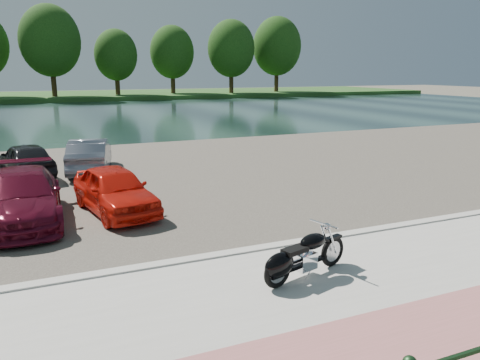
% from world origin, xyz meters
% --- Properties ---
extents(ground, '(200.00, 200.00, 0.00)m').
position_xyz_m(ground, '(0.00, 0.00, 0.00)').
color(ground, '#595447').
rests_on(ground, ground).
extents(promenade, '(60.00, 6.00, 0.10)m').
position_xyz_m(promenade, '(0.00, -1.00, 0.05)').
color(promenade, '#B0AEA6').
rests_on(promenade, ground).
extents(pink_path, '(60.00, 2.00, 0.01)m').
position_xyz_m(pink_path, '(0.00, -2.50, 0.10)').
color(pink_path, '#9C5C58').
rests_on(pink_path, promenade).
extents(kerb, '(60.00, 0.30, 0.14)m').
position_xyz_m(kerb, '(0.00, 2.00, 0.07)').
color(kerb, '#B0AEA6').
rests_on(kerb, ground).
extents(parking_lot, '(60.00, 18.00, 0.04)m').
position_xyz_m(parking_lot, '(0.00, 11.00, 0.02)').
color(parking_lot, '#433D36').
rests_on(parking_lot, ground).
extents(river, '(120.00, 40.00, 0.00)m').
position_xyz_m(river, '(0.00, 40.00, 0.00)').
color(river, '#172B2A').
rests_on(river, ground).
extents(far_bank, '(120.00, 24.00, 0.60)m').
position_xyz_m(far_bank, '(0.00, 72.00, 0.30)').
color(far_bank, '#20491A').
rests_on(far_bank, ground).
extents(far_trees, '(70.25, 10.68, 12.52)m').
position_xyz_m(far_trees, '(4.36, 65.79, 7.49)').
color(far_trees, '#342413').
rests_on(far_trees, far_bank).
extents(motorcycle, '(2.28, 0.99, 1.05)m').
position_xyz_m(motorcycle, '(-0.77, 0.18, 0.56)').
color(motorcycle, black).
rests_on(motorcycle, promenade).
extents(car_3, '(2.10, 5.02, 1.45)m').
position_xyz_m(car_3, '(-5.97, 6.67, 0.77)').
color(car_3, '#570C20').
rests_on(car_3, parking_lot).
extents(car_4, '(2.40, 4.34, 1.40)m').
position_xyz_m(car_4, '(-3.44, 6.56, 0.74)').
color(car_4, red).
rests_on(car_4, parking_lot).
extents(car_8, '(2.49, 4.35, 1.40)m').
position_xyz_m(car_8, '(-5.98, 12.99, 0.74)').
color(car_8, black).
rests_on(car_8, parking_lot).
extents(car_9, '(2.31, 4.54, 1.43)m').
position_xyz_m(car_9, '(-3.51, 12.88, 0.75)').
color(car_9, slate).
rests_on(car_9, parking_lot).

